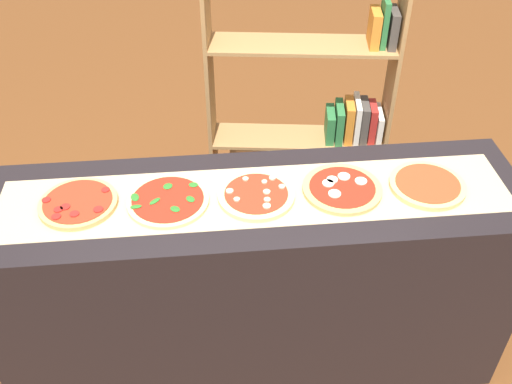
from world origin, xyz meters
TOP-DOWN VIEW (x-y plane):
  - ground_plane at (0.00, 0.00)m, footprint 12.00×12.00m
  - counter at (0.00, 0.00)m, footprint 2.07×0.57m
  - parchment_paper at (0.00, 0.00)m, footprint 1.91×0.35m
  - pizza_pepperoni_0 at (-0.65, 0.01)m, footprint 0.29×0.29m
  - pizza_spinach_1 at (-0.33, -0.01)m, footprint 0.30×0.30m
  - pizza_mushroom_2 at (0.00, -0.01)m, footprint 0.29×0.29m
  - pizza_mozzarella_3 at (0.33, 0.01)m, footprint 0.30×0.30m
  - pizza_plain_4 at (0.65, -0.01)m, footprint 0.29×0.29m
  - bookshelf at (0.44, 0.94)m, footprint 0.97×0.36m

SIDE VIEW (x-z plane):
  - ground_plane at x=0.00m, z-range 0.00..0.00m
  - counter at x=0.00m, z-range 0.00..0.95m
  - bookshelf at x=0.44m, z-range -0.10..1.54m
  - parchment_paper at x=0.00m, z-range 0.95..0.95m
  - pizza_spinach_1 at x=-0.33m, z-range 0.95..0.97m
  - pizza_mozzarella_3 at x=0.33m, z-range 0.95..0.97m
  - pizza_mushroom_2 at x=0.00m, z-range 0.95..0.98m
  - pizza_plain_4 at x=0.65m, z-range 0.95..0.97m
  - pizza_pepperoni_0 at x=-0.65m, z-range 0.95..0.98m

